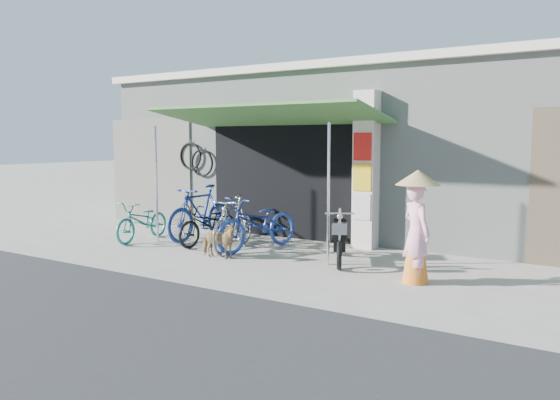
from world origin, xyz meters
The scene contains 13 objects.
ground centered at (0.00, 0.00, 0.00)m, with size 80.00×80.00×0.00m, color #A29E93.
bicycle_shop centered at (0.00, 5.09, 1.83)m, with size 12.30×5.30×3.66m.
shop_pillar centered at (0.85, 2.45, 1.50)m, with size 0.42×0.44×3.00m.
awning centered at (-0.90, 1.63, 2.51)m, with size 4.60×1.88×2.72m.
neighbour_left centered at (-5.00, 2.59, 1.30)m, with size 2.60×0.06×2.60m, color #6B665B.
bike_teal centered at (-3.34, 0.68, 0.41)m, with size 0.55×1.58×0.83m, color #1A756A.
bike_blue centered at (-2.42, 1.42, 0.57)m, with size 0.54×1.89×1.14m, color navy.
bike_black centered at (-1.91, 1.07, 0.42)m, with size 0.56×1.61×0.84m, color black.
bike_silver centered at (-1.15, 0.87, 0.51)m, with size 0.48×1.71×1.03m, color #BBBAC0.
bike_navy centered at (-0.78, 1.16, 0.51)m, with size 0.68×1.95×1.02m, color #203A96.
street_dog centered at (-0.95, 0.15, 0.31)m, with size 0.34×0.74×0.63m, color tan.
moped centered at (0.97, 1.06, 0.42)m, with size 0.83×1.54×0.93m.
nun centered at (2.51, 0.38, 0.82)m, with size 0.64×0.64×1.65m.
Camera 1 is at (4.96, -7.26, 2.06)m, focal length 35.00 mm.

